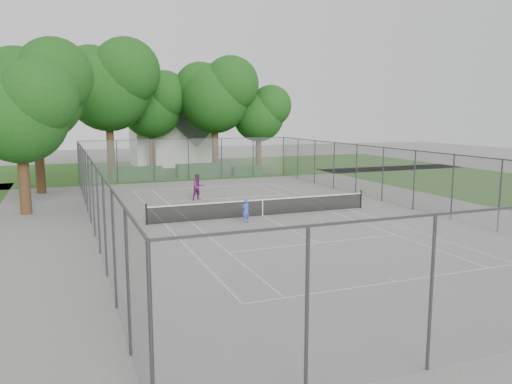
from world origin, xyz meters
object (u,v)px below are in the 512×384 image
object	(u,v)px
girl_player	(246,211)
woman_player	(198,187)
tennis_net	(263,207)
house	(171,128)

from	to	relation	value
girl_player	woman_player	world-z (taller)	woman_player
tennis_net	girl_player	size ratio (longest dim) A/B	10.18
tennis_net	girl_player	xyz separation A→B (m)	(-1.47, -1.29, 0.12)
house	girl_player	distance (m)	31.52
girl_player	woman_player	bearing A→B (deg)	-108.38
tennis_net	house	bearing A→B (deg)	87.70
woman_player	house	bearing A→B (deg)	65.26
tennis_net	house	xyz separation A→B (m)	(1.20, 29.92, 3.64)
house	girl_player	size ratio (longest dim) A/B	8.16
tennis_net	woman_player	size ratio (longest dim) A/B	7.46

